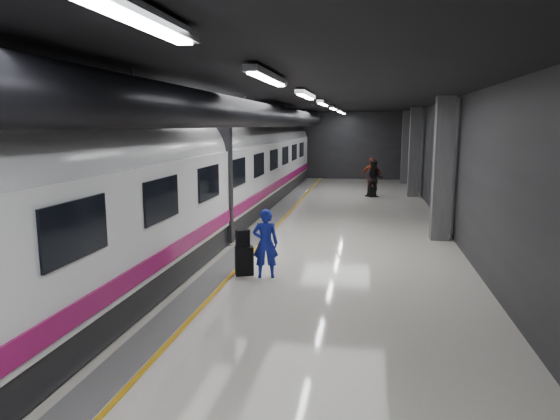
{
  "coord_description": "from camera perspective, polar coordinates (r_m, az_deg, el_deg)",
  "views": [
    {
      "loc": [
        2.27,
        -14.28,
        3.61
      ],
      "look_at": [
        -0.04,
        -1.27,
        1.36
      ],
      "focal_mm": 32.0,
      "sensor_mm": 36.0,
      "label": 1
    }
  ],
  "objects": [
    {
      "name": "suitcase_far",
      "position": [
        25.84,
        10.5,
        2.04
      ],
      "size": [
        0.41,
        0.34,
        0.51
      ],
      "primitive_type": "cube",
      "rotation": [
        0.0,
        0.0,
        0.4
      ],
      "color": "black",
      "rests_on": "ground"
    },
    {
      "name": "platform_hall",
      "position": [
        15.45,
        0.57,
        9.39
      ],
      "size": [
        10.02,
        40.02,
        4.51
      ],
      "color": "black",
      "rests_on": "ground"
    },
    {
      "name": "train",
      "position": [
        15.38,
        -11.01,
        3.74
      ],
      "size": [
        3.05,
        38.0,
        4.05
      ],
      "color": "black",
      "rests_on": "ground"
    },
    {
      "name": "suitcase_main",
      "position": [
        12.24,
        -4.11,
        -5.8
      ],
      "size": [
        0.5,
        0.41,
        0.7
      ],
      "primitive_type": "cube",
      "rotation": [
        0.0,
        0.0,
        0.39
      ],
      "color": "black",
      "rests_on": "ground"
    },
    {
      "name": "traveler_far_a",
      "position": [
        25.68,
        10.72,
        3.53
      ],
      "size": [
        0.92,
        0.72,
        1.88
      ],
      "primitive_type": "imported",
      "rotation": [
        0.0,
        0.0,
        -0.01
      ],
      "color": "black",
      "rests_on": "ground"
    },
    {
      "name": "traveler_main",
      "position": [
        11.89,
        -1.67,
        -3.83
      ],
      "size": [
        0.68,
        0.51,
        1.67
      ],
      "primitive_type": "imported",
      "rotation": [
        0.0,
        0.0,
        3.34
      ],
      "color": "#182AB9",
      "rests_on": "ground"
    },
    {
      "name": "shoulder_bag",
      "position": [
        12.09,
        -4.3,
        -3.26
      ],
      "size": [
        0.35,
        0.32,
        0.42
      ],
      "primitive_type": "cube",
      "rotation": [
        0.0,
        0.0,
        0.6
      ],
      "color": "black",
      "rests_on": "suitcase_main"
    },
    {
      "name": "traveler_far_b",
      "position": [
        26.61,
        10.38,
        3.81
      ],
      "size": [
        1.14,
        0.48,
        1.94
      ],
      "primitive_type": "imported",
      "rotation": [
        0.0,
        0.0,
        -0.01
      ],
      "color": "maroon",
      "rests_on": "ground"
    },
    {
      "name": "ground",
      "position": [
        14.9,
        1.03,
        -4.36
      ],
      "size": [
        40.0,
        40.0,
        0.0
      ],
      "primitive_type": "plane",
      "color": "silver",
      "rests_on": "ground"
    }
  ]
}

